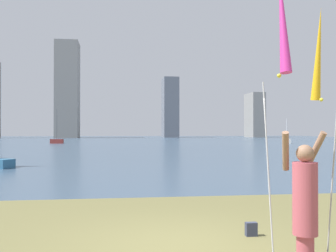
% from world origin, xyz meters
% --- Properties ---
extents(ground, '(120.00, 138.00, 0.12)m').
position_xyz_m(ground, '(0.00, 50.95, -0.06)').
color(ground, brown).
extents(person, '(0.73, 0.54, 2.00)m').
position_xyz_m(person, '(1.71, -1.29, 0.98)').
color(person, '#B24C59').
rests_on(person, ground).
extents(kite_flag_left, '(0.16, 0.93, 4.32)m').
position_xyz_m(kite_flag_left, '(1.20, -1.66, 3.46)').
color(kite_flag_left, '#B2B2B7').
rests_on(kite_flag_left, ground).
extents(kite_flag_right, '(0.16, 0.76, 4.00)m').
position_xyz_m(kite_flag_right, '(2.23, -0.77, 3.18)').
color(kite_flag_right, '#B2B2B7').
rests_on(kite_flag_right, ground).
extents(bag, '(0.21, 0.13, 0.26)m').
position_xyz_m(bag, '(1.47, 0.36, 0.13)').
color(bag, '#33384C').
rests_on(bag, ground).
extents(sailboat_1, '(1.92, 0.80, 5.01)m').
position_xyz_m(sailboat_1, '(-9.72, 52.63, 0.37)').
color(sailboat_1, maroon).
rests_on(sailboat_1, ground).
extents(sailboat_5, '(1.34, 2.87, 3.68)m').
position_xyz_m(sailboat_5, '(23.83, 48.16, 0.35)').
color(sailboat_5, white).
rests_on(sailboat_5, ground).
extents(skyline_tower_1, '(5.62, 7.18, 24.02)m').
position_xyz_m(skyline_tower_1, '(-13.18, 94.11, 12.01)').
color(skyline_tower_1, gray).
rests_on(skyline_tower_1, ground).
extents(skyline_tower_2, '(3.95, 6.74, 15.83)m').
position_xyz_m(skyline_tower_2, '(13.26, 97.08, 7.91)').
color(skyline_tower_2, slate).
rests_on(skyline_tower_2, ground).
extents(skyline_tower_3, '(3.50, 7.47, 11.88)m').
position_xyz_m(skyline_tower_3, '(36.10, 95.24, 5.94)').
color(skyline_tower_3, gray).
rests_on(skyline_tower_3, ground).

